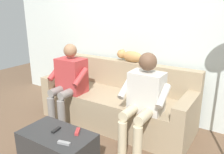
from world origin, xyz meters
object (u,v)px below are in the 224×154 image
(couch, at_px, (117,103))
(person_left_seated, at_px, (144,97))
(person_right_seated, at_px, (69,79))
(remote_black, at_px, (56,130))
(remote_red, at_px, (77,132))
(cat_on_backrest, at_px, (129,56))
(remote_gray, at_px, (64,143))
(coffee_table, at_px, (58,150))

(couch, height_order, person_left_seated, person_left_seated)
(person_right_seated, relative_size, remote_black, 9.76)
(person_right_seated, bearing_deg, remote_red, 136.79)
(cat_on_backrest, bearing_deg, remote_gray, 96.25)
(remote_red, bearing_deg, remote_black, 82.47)
(coffee_table, bearing_deg, couch, -90.00)
(remote_red, bearing_deg, cat_on_backrest, -24.54)
(person_right_seated, bearing_deg, couch, -148.13)
(person_left_seated, xyz_separation_m, person_right_seated, (1.13, -0.03, 0.00))
(remote_gray, bearing_deg, person_left_seated, 54.11)
(couch, xyz_separation_m, remote_red, (-0.17, 1.04, 0.11))
(person_right_seated, distance_m, remote_gray, 1.20)
(cat_on_backrest, bearing_deg, coffee_table, 88.97)
(couch, xyz_separation_m, person_right_seated, (0.57, 0.35, 0.34))
(person_right_seated, bearing_deg, person_left_seated, 178.59)
(couch, bearing_deg, remote_gray, 98.76)
(person_right_seated, bearing_deg, remote_gray, 129.99)
(remote_gray, bearing_deg, person_right_seated, 117.08)
(person_left_seated, bearing_deg, couch, -33.87)
(coffee_table, xyz_separation_m, cat_on_backrest, (-0.03, -1.44, 0.72))
(person_left_seated, bearing_deg, person_right_seated, -1.41)
(remote_red, height_order, remote_gray, remote_red)
(remote_red, height_order, remote_black, remote_red)
(couch, distance_m, remote_red, 1.06)
(person_right_seated, bearing_deg, remote_black, 124.16)
(cat_on_backrest, distance_m, remote_black, 1.50)
(person_left_seated, distance_m, remote_red, 0.81)
(person_left_seated, height_order, remote_black, person_left_seated)
(remote_red, bearing_deg, person_right_seated, 16.12)
(cat_on_backrest, bearing_deg, person_right_seated, 46.64)
(coffee_table, distance_m, remote_gray, 0.30)
(remote_red, relative_size, remote_gray, 0.94)
(cat_on_backrest, bearing_deg, remote_black, 87.35)
(remote_black, bearing_deg, remote_gray, -126.47)
(couch, height_order, remote_gray, couch)
(cat_on_backrest, bearing_deg, couch, 84.64)
(couch, height_order, remote_black, couch)
(couch, distance_m, coffee_table, 1.17)
(person_left_seated, height_order, remote_gray, person_left_seated)
(coffee_table, bearing_deg, remote_black, -39.94)
(remote_red, bearing_deg, remote_gray, 156.41)
(coffee_table, relative_size, remote_gray, 5.97)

